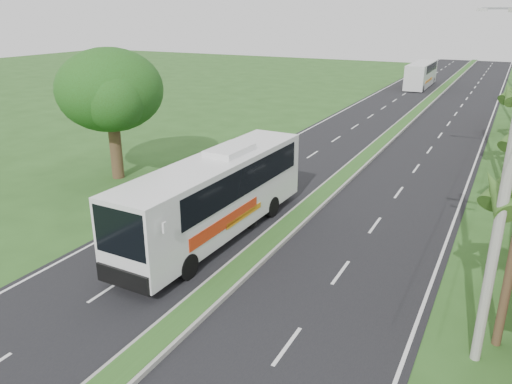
% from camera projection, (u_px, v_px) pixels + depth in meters
% --- Properties ---
extents(ground, '(180.00, 180.00, 0.00)m').
position_uv_depth(ground, '(189.00, 315.00, 16.32)').
color(ground, '#284D1C').
rests_on(ground, ground).
extents(road_asphalt, '(14.00, 160.00, 0.02)m').
position_uv_depth(road_asphalt, '(362.00, 161.00, 33.00)').
color(road_asphalt, black).
rests_on(road_asphalt, ground).
extents(median_strip, '(1.20, 160.00, 0.18)m').
position_uv_depth(median_strip, '(362.00, 160.00, 32.97)').
color(median_strip, gray).
rests_on(median_strip, ground).
extents(lane_edge_left, '(0.12, 160.00, 0.01)m').
position_uv_depth(lane_edge_left, '(271.00, 149.00, 35.90)').
color(lane_edge_left, silver).
rests_on(lane_edge_left, ground).
extents(lane_edge_right, '(0.12, 160.00, 0.01)m').
position_uv_depth(lane_edge_right, '(470.00, 176.00, 30.11)').
color(lane_edge_right, silver).
rests_on(lane_edge_right, ground).
extents(shade_tree, '(6.30, 6.00, 7.54)m').
position_uv_depth(shade_tree, '(109.00, 93.00, 28.19)').
color(shade_tree, '#473321').
rests_on(shade_tree, ground).
extents(utility_pole_a, '(1.60, 0.28, 11.00)m').
position_uv_depth(utility_pole_a, '(509.00, 170.00, 12.37)').
color(utility_pole_a, gray).
rests_on(utility_pole_a, ground).
extents(coach_bus_main, '(2.75, 11.75, 3.78)m').
position_uv_depth(coach_bus_main, '(217.00, 191.00, 21.45)').
color(coach_bus_main, silver).
rests_on(coach_bus_main, ground).
extents(coach_bus_far, '(2.45, 10.75, 3.13)m').
position_uv_depth(coach_bus_far, '(421.00, 73.00, 64.55)').
color(coach_bus_far, silver).
rests_on(coach_bus_far, ground).
extents(motorcyclist, '(1.85, 1.06, 2.27)m').
position_uv_depth(motorcyclist, '(237.00, 212.00, 22.55)').
color(motorcyclist, black).
rests_on(motorcyclist, ground).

